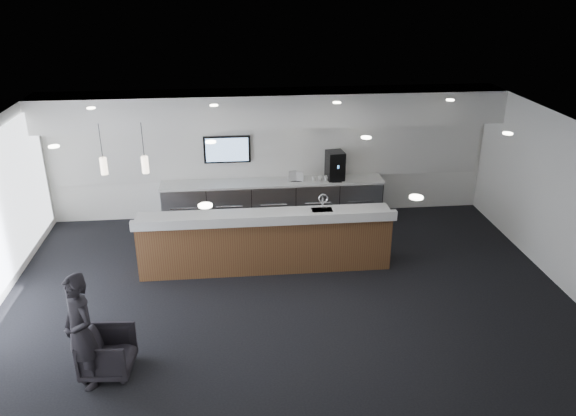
{
  "coord_description": "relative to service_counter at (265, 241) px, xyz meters",
  "views": [
    {
      "loc": [
        -0.87,
        -8.28,
        5.38
      ],
      "look_at": [
        0.11,
        1.3,
        1.27
      ],
      "focal_mm": 35.0,
      "sensor_mm": 36.0,
      "label": 1
    }
  ],
  "objects": [
    {
      "name": "back_wall",
      "position": [
        0.32,
        2.63,
        0.92
      ],
      "size": [
        10.0,
        0.02,
        3.0
      ],
      "primitive_type": "cube",
      "color": "white",
      "rests_on": "ground"
    },
    {
      "name": "wall_tv",
      "position": [
        -0.68,
        2.53,
        1.07
      ],
      "size": [
        1.05,
        0.08,
        0.62
      ],
      "color": "black",
      "rests_on": "back_wall"
    },
    {
      "name": "cup_4",
      "position": [
        1.25,
        2.2,
        0.42
      ],
      "size": [
        0.15,
        0.15,
        0.1
      ],
      "primitive_type": "imported",
      "rotation": [
        0.0,
        0.0,
        2.58
      ],
      "color": "white",
      "rests_on": "back_credenza"
    },
    {
      "name": "lounge_guest",
      "position": [
        -2.71,
        -3.07,
        0.28
      ],
      "size": [
        0.72,
        0.74,
        1.71
      ],
      "primitive_type": "imported",
      "rotation": [
        0.0,
        0.0,
        -0.86
      ],
      "color": "black",
      "rests_on": "ground"
    },
    {
      "name": "info_sign_left",
      "position": [
        0.93,
        2.18,
        0.48
      ],
      "size": [
        0.16,
        0.06,
        0.22
      ],
      "primitive_type": "cube",
      "rotation": [
        0.0,
        0.0,
        -0.27
      ],
      "color": "silver",
      "rests_on": "back_credenza"
    },
    {
      "name": "pendant_right",
      "position": [
        -2.78,
        -0.57,
        1.67
      ],
      "size": [
        0.12,
        0.12,
        0.3
      ],
      "primitive_type": "cylinder",
      "color": "beige",
      "rests_on": "ceiling"
    },
    {
      "name": "coffee_machine",
      "position": [
        1.74,
        2.27,
        0.7
      ],
      "size": [
        0.42,
        0.52,
        0.65
      ],
      "rotation": [
        0.0,
        0.0,
        0.12
      ],
      "color": "black",
      "rests_on": "back_credenza"
    },
    {
      "name": "ceiling_can_lights",
      "position": [
        0.32,
        -1.37,
        2.39
      ],
      "size": [
        7.0,
        5.0,
        0.02
      ],
      "primitive_type": null,
      "color": "white",
      "rests_on": "ceiling"
    },
    {
      "name": "cup_3",
      "position": [
        1.39,
        2.2,
        0.42
      ],
      "size": [
        0.14,
        0.14,
        0.1
      ],
      "primitive_type": "imported",
      "rotation": [
        0.0,
        0.0,
        1.94
      ],
      "color": "white",
      "rests_on": "back_credenza"
    },
    {
      "name": "pendant_left",
      "position": [
        -2.08,
        -0.57,
        1.67
      ],
      "size": [
        0.12,
        0.12,
        0.3
      ],
      "primitive_type": "cylinder",
      "color": "beige",
      "rests_on": "ceiling"
    },
    {
      "name": "alcove_panel",
      "position": [
        0.32,
        2.6,
        1.02
      ],
      "size": [
        9.8,
        0.06,
        1.4
      ],
      "primitive_type": "cube",
      "color": "silver",
      "rests_on": "back_wall"
    },
    {
      "name": "ground",
      "position": [
        0.32,
        -1.37,
        -0.58
      ],
      "size": [
        10.0,
        10.0,
        0.0
      ],
      "primitive_type": "plane",
      "color": "black",
      "rests_on": "ground"
    },
    {
      "name": "cup_0",
      "position": [
        1.81,
        2.2,
        0.42
      ],
      "size": [
        0.11,
        0.11,
        0.1
      ],
      "primitive_type": "imported",
      "color": "white",
      "rests_on": "back_credenza"
    },
    {
      "name": "ceiling",
      "position": [
        0.32,
        -1.37,
        2.42
      ],
      "size": [
        10.0,
        8.0,
        0.02
      ],
      "primitive_type": "cube",
      "color": "black",
      "rests_on": "back_wall"
    },
    {
      "name": "soffit_bulkhead",
      "position": [
        0.32,
        2.18,
        2.07
      ],
      "size": [
        10.0,
        0.9,
        0.7
      ],
      "primitive_type": "cube",
      "color": "silver",
      "rests_on": "back_wall"
    },
    {
      "name": "cup_1",
      "position": [
        1.67,
        2.2,
        0.42
      ],
      "size": [
        0.15,
        0.15,
        0.1
      ],
      "primitive_type": "imported",
      "rotation": [
        0.0,
        0.0,
        0.65
      ],
      "color": "white",
      "rests_on": "back_credenza"
    },
    {
      "name": "armchair",
      "position": [
        -2.45,
        -2.85,
        -0.25
      ],
      "size": [
        0.76,
        0.74,
        0.65
      ],
      "primitive_type": "imported",
      "rotation": [
        0.0,
        0.0,
        1.49
      ],
      "color": "black",
      "rests_on": "ground"
    },
    {
      "name": "service_counter",
      "position": [
        0.0,
        0.0,
        0.0
      ],
      "size": [
        4.86,
        0.82,
        1.49
      ],
      "rotation": [
        0.0,
        0.0,
        -0.0
      ],
      "color": "#522F1B",
      "rests_on": "ground"
    },
    {
      "name": "info_sign_right",
      "position": [
        0.77,
        2.2,
        0.5
      ],
      "size": [
        0.19,
        0.07,
        0.26
      ],
      "primitive_type": "cube",
      "rotation": [
        0.0,
        0.0,
        0.26
      ],
      "color": "silver",
      "rests_on": "back_credenza"
    },
    {
      "name": "cup_2",
      "position": [
        1.53,
        2.2,
        0.42
      ],
      "size": [
        0.13,
        0.13,
        0.1
      ],
      "primitive_type": "imported",
      "rotation": [
        0.0,
        0.0,
        1.29
      ],
      "color": "white",
      "rests_on": "back_credenza"
    },
    {
      "name": "back_credenza",
      "position": [
        0.32,
        2.27,
        -0.1
      ],
      "size": [
        5.06,
        0.66,
        0.95
      ],
      "color": "#94979C",
      "rests_on": "ground"
    }
  ]
}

